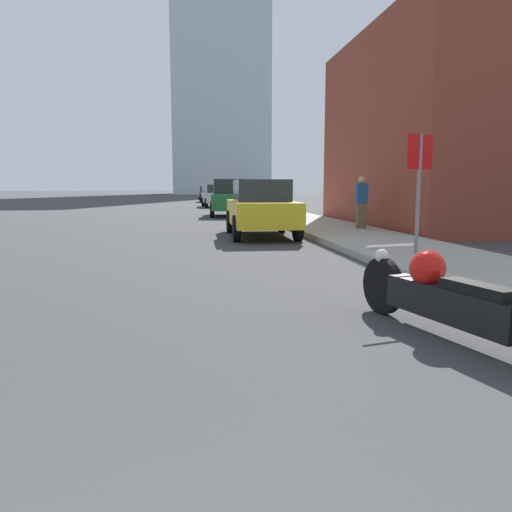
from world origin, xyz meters
TOP-DOWN VIEW (x-y plane):
  - sidewalk at (5.22, 40.00)m, footprint 2.69×240.00m
  - brick_storefront at (12.43, 17.22)m, footprint 11.32×10.20m
  - distant_tower at (7.60, 108.54)m, footprint 19.44×19.44m
  - motorcycle at (2.92, 4.09)m, footprint 0.89×2.69m
  - parked_car_yellow at (2.64, 14.18)m, footprint 1.92×4.30m
  - parked_car_green at (2.54, 24.70)m, footprint 1.96×4.06m
  - parked_car_silver at (2.61, 36.28)m, footprint 2.06×4.38m
  - parked_car_black at (2.74, 48.14)m, footprint 2.08×4.02m
  - parked_car_white at (2.84, 59.96)m, footprint 2.06×4.19m
  - stop_sign at (4.56, 8.12)m, footprint 0.57×0.26m
  - pedestrian at (5.94, 14.87)m, footprint 0.36×0.23m

SIDE VIEW (x-z plane):
  - sidewalk at x=5.22m, z-range 0.00..0.15m
  - motorcycle at x=2.92m, z-range -0.01..0.81m
  - parked_car_white at x=2.84m, z-range 0.01..1.53m
  - parked_car_black at x=2.74m, z-range 0.01..1.64m
  - parked_car_silver at x=2.61m, z-range 0.01..1.64m
  - parked_car_yellow at x=2.64m, z-range 0.02..1.67m
  - parked_car_green at x=2.54m, z-range -0.01..1.82m
  - pedestrian at x=5.94m, z-range 0.17..1.80m
  - stop_sign at x=4.56m, z-range 0.55..2.76m
  - brick_storefront at x=12.43m, z-range 0.00..6.95m
  - distant_tower at x=7.60m, z-range 0.00..55.72m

